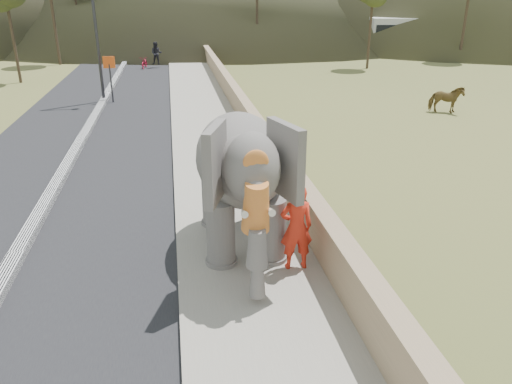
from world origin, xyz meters
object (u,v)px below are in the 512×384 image
Objects in this scene: lamppost at (99,5)px; elephant_and_man at (241,178)px; cow at (446,99)px; motorcyclist at (151,58)px.

elephant_and_man is at bearing -74.70° from lamppost.
motorcyclist reaches higher than cow.
lamppost is 18.13m from elephant_and_man.
lamppost is at bearing 105.30° from elephant_and_man.
cow is at bearing 45.57° from elephant_and_man.
elephant_and_man reaches higher than motorcyclist.
elephant_and_man is at bearing -84.45° from motorcyclist.
lamppost is 4.14× the size of motorcyclist.
cow is 16.62m from elephant_and_man.
lamppost is at bearing 91.65° from cow.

